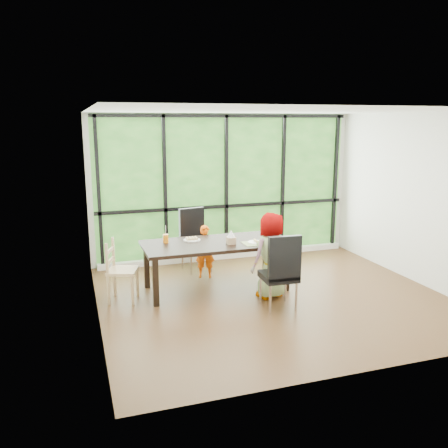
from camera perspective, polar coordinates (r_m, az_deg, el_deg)
The scene contains 23 objects.
ground at distance 7.09m, azimuth 5.92°, elevation -8.84°, with size 5.00×5.00×0.00m, color black.
back_wall at distance 8.80m, azimuth 0.16°, elevation 4.49°, with size 5.00×5.00×0.00m, color silver.
foliage_backdrop at distance 8.78m, azimuth 0.20°, elevation 4.47°, with size 4.80×0.02×2.65m, color #24491C.
window_mullions at distance 8.74m, azimuth 0.28°, elevation 4.44°, with size 4.80×0.06×2.65m, color black, non-canonical shape.
window_sill at distance 8.98m, azimuth 0.35°, elevation -3.84°, with size 4.80×0.12×0.10m, color silver.
dining_table at distance 7.27m, azimuth -1.00°, elevation -5.09°, with size 2.22×1.01×0.75m, color black.
chair_window_leather at distance 8.14m, azimuth -3.36°, elevation -2.00°, with size 0.46×0.46×1.08m, color black.
chair_interior_leather at distance 6.55m, azimuth 6.65°, elevation -5.67°, with size 0.46×0.46×1.08m, color black.
chair_end_beech at distance 6.96m, azimuth -12.20°, elevation -5.55°, with size 0.42×0.40×0.90m, color tan.
child_toddler at distance 7.81m, azimuth -2.30°, elevation -3.36°, with size 0.32×0.21×0.88m, color #D85106.
child_older at distance 6.91m, azimuth 5.59°, elevation -3.83°, with size 0.62×0.41×1.27m, color slate.
placemat at distance 7.13m, azimuth 3.96°, elevation -2.33°, with size 0.41×0.30×0.01m, color tan.
plate_far at distance 7.29m, azimuth -3.92°, elevation -1.95°, with size 0.26×0.26×0.02m, color white.
plate_near at distance 7.16m, azimuth 3.87°, elevation -2.22°, with size 0.24×0.24×0.02m, color white.
orange_cup at distance 7.18m, azimuth -7.09°, elevation -1.77°, with size 0.08×0.08×0.13m, color orange.
green_cup at distance 7.24m, azimuth 6.58°, elevation -1.73°, with size 0.07×0.07×0.10m, color green.
white_mug at distance 7.57m, azimuth 6.02°, elevation -1.22°, with size 0.07×0.07×0.07m, color white.
tissue_box at distance 7.06m, azimuth 0.87°, elevation -2.01°, with size 0.12×0.12×0.11m, color tan.
crepe_rolls_far at distance 7.28m, azimuth -3.92°, elevation -1.75°, with size 0.20×0.12×0.04m, color tan, non-canonical shape.
crepe_rolls_near at distance 7.15m, azimuth 3.87°, elevation -2.02°, with size 0.05×0.12×0.04m, color tan, non-canonical shape.
straw_white at distance 7.16m, azimuth -7.11°, elevation -0.95°, with size 0.01×0.01×0.20m, color white.
straw_pink at distance 7.22m, azimuth 6.60°, elevation -1.02°, with size 0.01×0.01×0.20m, color pink.
tissue at distance 7.04m, azimuth 0.87°, elevation -1.16°, with size 0.12×0.12×0.11m, color white.
Camera 1 is at (-2.73, -6.02, 2.56)m, focal length 37.65 mm.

